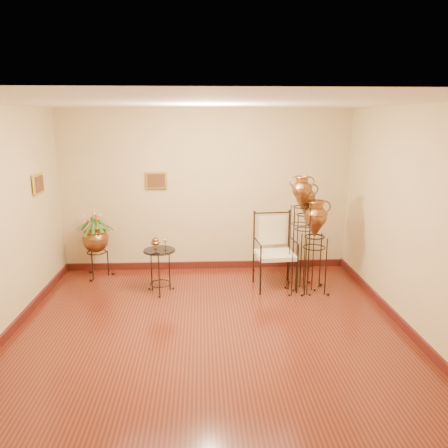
{
  "coord_description": "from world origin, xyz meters",
  "views": [
    {
      "loc": [
        -0.08,
        -5.01,
        2.63
      ],
      "look_at": [
        0.25,
        1.3,
        1.1
      ],
      "focal_mm": 35.0,
      "sensor_mm": 36.0,
      "label": 1
    }
  ],
  "objects_px": {
    "side_table": "(160,270)",
    "amphora_tall": "(300,234)",
    "armchair": "(275,252)",
    "planter_urn": "(96,237)",
    "amphora_mid": "(304,236)"
  },
  "relations": [
    {
      "from": "amphora_mid",
      "to": "planter_urn",
      "type": "xyz_separation_m",
      "value": [
        -3.37,
        0.67,
        -0.15
      ]
    },
    {
      "from": "amphora_mid",
      "to": "armchair",
      "type": "height_order",
      "value": "amphora_mid"
    },
    {
      "from": "armchair",
      "to": "side_table",
      "type": "distance_m",
      "value": 1.82
    },
    {
      "from": "amphora_tall",
      "to": "side_table",
      "type": "relative_size",
      "value": 2.1
    },
    {
      "from": "amphora_tall",
      "to": "armchair",
      "type": "distance_m",
      "value": 0.52
    },
    {
      "from": "planter_urn",
      "to": "side_table",
      "type": "height_order",
      "value": "planter_urn"
    },
    {
      "from": "amphora_tall",
      "to": "amphora_mid",
      "type": "distance_m",
      "value": 0.24
    },
    {
      "from": "planter_urn",
      "to": "armchair",
      "type": "distance_m",
      "value": 3.0
    },
    {
      "from": "side_table",
      "to": "amphora_tall",
      "type": "bearing_deg",
      "value": -2.95
    },
    {
      "from": "planter_urn",
      "to": "amphora_tall",
      "type": "bearing_deg",
      "value": -14.95
    },
    {
      "from": "amphora_mid",
      "to": "side_table",
      "type": "distance_m",
      "value": 2.3
    },
    {
      "from": "amphora_mid",
      "to": "amphora_tall",
      "type": "bearing_deg",
      "value": -119.52
    },
    {
      "from": "planter_urn",
      "to": "side_table",
      "type": "relative_size",
      "value": 1.44
    },
    {
      "from": "amphora_mid",
      "to": "planter_urn",
      "type": "relative_size",
      "value": 1.34
    },
    {
      "from": "amphora_tall",
      "to": "side_table",
      "type": "xyz_separation_m",
      "value": [
        -2.13,
        0.11,
        -0.57
      ]
    }
  ]
}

